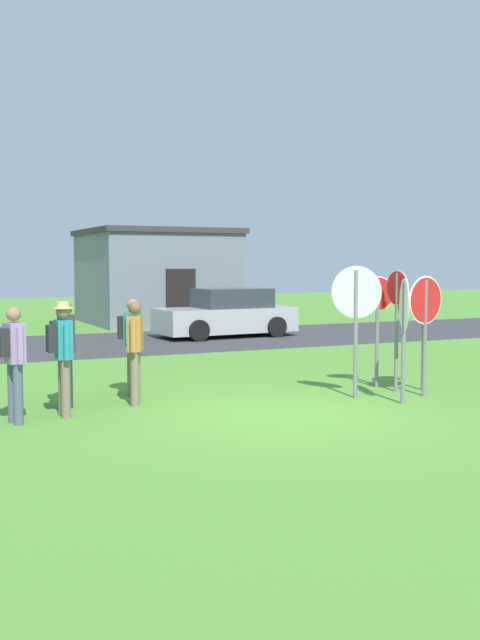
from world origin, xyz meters
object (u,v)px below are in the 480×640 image
stop_sign_rear_right (397,310)px  stop_sign_leaning_right (377,313)px  person_on_left (13,356)px  person_holding_notes (65,346)px  parked_car_on_street (227,315)px  stop_sign_far_back (425,314)px  person_in_blue (62,350)px  stop_sign_leaning_left (424,316)px  person_in_teal (135,347)px  person_in_dark_shirt (132,339)px  stop_sign_rear_left (404,318)px  stop_sign_tallest (356,307)px

stop_sign_rear_right → stop_sign_leaning_right: 0.52m
person_on_left → person_holding_notes: size_ratio=1.00×
stop_sign_leaning_right → person_on_left: stop_sign_leaning_right is taller
parked_car_on_street → stop_sign_far_back: stop_sign_far_back is taller
person_in_blue → person_holding_notes: person_in_blue is taller
stop_sign_leaning_left → person_in_blue: stop_sign_leaning_left is taller
stop_sign_leaning_left → person_in_blue: size_ratio=1.15×
stop_sign_far_back → stop_sign_leaning_right: size_ratio=1.01×
person_in_teal → stop_sign_leaning_right: bearing=-3.0°
stop_sign_leaning_left → stop_sign_rear_right: stop_sign_rear_right is taller
person_in_dark_shirt → person_holding_notes: size_ratio=1.00×
stop_sign_leaning_left → person_in_dark_shirt: bearing=160.7°
stop_sign_far_back → stop_sign_rear_right: bearing=105.7°
stop_sign_leaning_left → stop_sign_leaning_right: stop_sign_leaning_right is taller
stop_sign_rear_right → stop_sign_rear_left: bearing=-120.9°
person_on_left → person_in_teal: bearing=18.3°
stop_sign_rear_left → person_on_left: bearing=169.7°
stop_sign_rear_left → stop_sign_leaning_right: size_ratio=1.00×
stop_sign_leaning_left → person_in_teal: (-5.16, 0.84, -0.41)m
stop_sign_leaning_right → person_in_dark_shirt: bearing=165.5°
person_on_left → stop_sign_leaning_left: bearing=-1.4°
stop_sign_far_back → stop_sign_leaning_right: stop_sign_far_back is taller
person_in_blue → stop_sign_rear_left: bearing=-13.6°
parked_car_on_street → person_holding_notes: (-6.97, -9.37, 0.29)m
stop_sign_leaning_left → person_holding_notes: 6.34m
stop_sign_tallest → person_in_blue: (-4.88, 0.50, -0.55)m
person_holding_notes → stop_sign_far_back: bearing=-15.5°
stop_sign_rear_right → parked_car_on_street: bearing=83.1°
person_in_blue → stop_sign_tallest: bearing=-5.9°
stop_sign_rear_right → person_on_left: stop_sign_rear_right is taller
stop_sign_rear_left → person_holding_notes: (-5.09, 2.05, -0.43)m
stop_sign_rear_right → stop_sign_far_back: 0.61m
stop_sign_leaning_left → parked_car_on_street: bearing=86.0°
stop_sign_far_back → stop_sign_rear_left: bearing=-151.2°
person_in_dark_shirt → stop_sign_leaning_right: bearing=-14.5°
parked_car_on_street → person_in_dark_shirt: bearing=-123.0°
stop_sign_tallest → person_holding_notes: 4.88m
stop_sign_leaning_right → person_in_teal: bearing=177.0°
stop_sign_far_back → person_in_teal: size_ratio=1.24×
stop_sign_far_back → person_on_left: (-6.80, 0.67, -0.45)m
stop_sign_rear_right → person_in_teal: (-4.63, 0.75, -0.51)m
stop_sign_rear_left → person_in_blue: stop_sign_rear_left is taller
parked_car_on_street → person_in_dark_shirt: size_ratio=2.60×
stop_sign_leaning_left → stop_sign_rear_right: bearing=170.4°
stop_sign_far_back → person_holding_notes: size_ratio=1.24×
stop_sign_tallest → person_in_dark_shirt: 3.92m
parked_car_on_street → stop_sign_leaning_right: bearing=-97.6°
stop_sign_leaning_right → stop_sign_far_back: bearing=-78.6°
stop_sign_rear_right → person_in_blue: bearing=177.4°
stop_sign_tallest → person_on_left: bearing=176.8°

